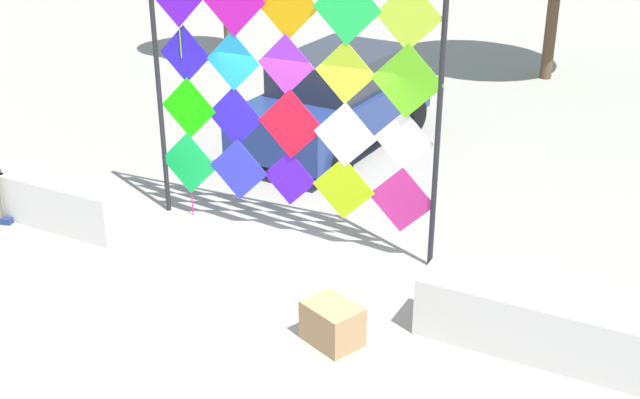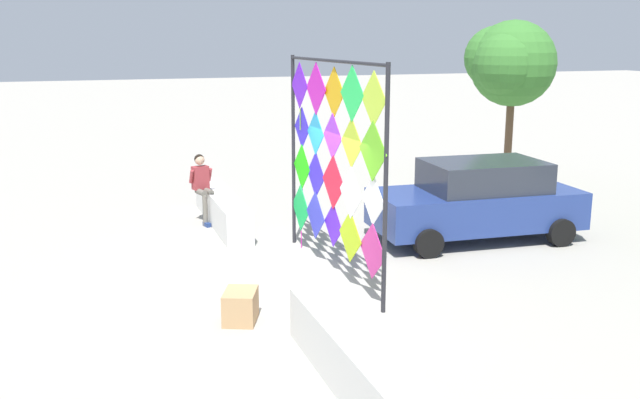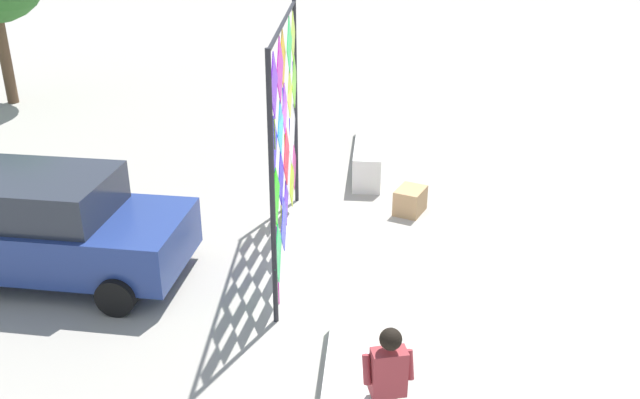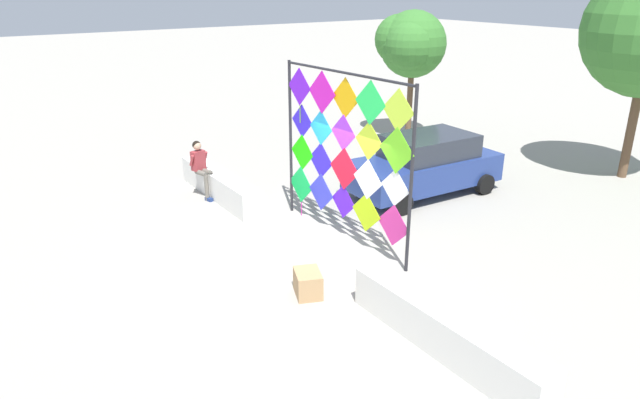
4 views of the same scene
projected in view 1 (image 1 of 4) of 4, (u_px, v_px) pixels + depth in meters
The scene contains 6 objects.
ground at pixel (274, 264), 10.76m from camera, with size 120.00×120.00×0.00m, color #9E998E.
plaza_ledge_left at pixel (16, 191), 12.02m from camera, with size 3.81×0.56×0.70m, color silver.
plaza_ledge_right at pixel (594, 340), 8.56m from camera, with size 3.81×0.56×0.70m, color silver.
kite_display_rack at pixel (288, 88), 10.61m from camera, with size 4.13×0.28×3.86m.
parked_car at pixel (336, 99), 14.46m from camera, with size 2.21×4.31×1.64m.
cardboard_box_large at pixel (332, 324), 9.05m from camera, with size 0.61×0.46×0.47m, color tan.
Camera 1 is at (4.89, -8.08, 5.25)m, focal length 46.32 mm.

